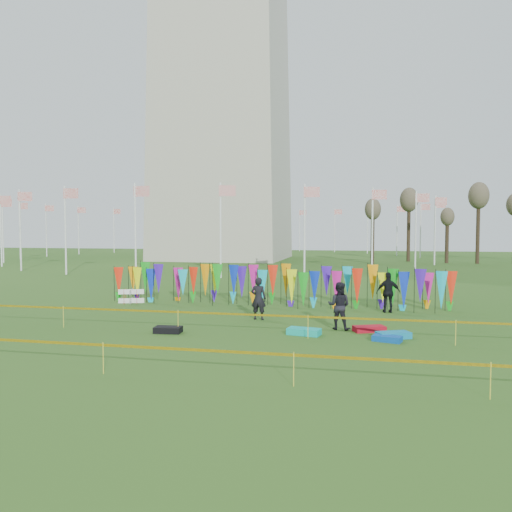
% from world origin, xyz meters
% --- Properties ---
extents(ground, '(160.00, 160.00, 0.00)m').
position_xyz_m(ground, '(0.00, 0.00, 0.00)').
color(ground, '#264F16').
rests_on(ground, ground).
extents(flagpole_ring, '(57.40, 56.16, 8.00)m').
position_xyz_m(flagpole_ring, '(-14.00, 48.00, 4.00)').
color(flagpole_ring, white).
rests_on(flagpole_ring, ground).
extents(banner_row, '(18.64, 0.64, 2.09)m').
position_xyz_m(banner_row, '(0.28, 6.58, 1.21)').
color(banner_row, black).
rests_on(banner_row, ground).
extents(caution_tape_near, '(26.00, 0.02, 0.90)m').
position_xyz_m(caution_tape_near, '(-0.22, -1.04, 0.78)').
color(caution_tape_near, '#E0B504').
rests_on(caution_tape_near, ground).
extents(caution_tape_far, '(26.00, 0.02, 0.90)m').
position_xyz_m(caution_tape_far, '(-0.22, -6.78, 0.78)').
color(caution_tape_far, '#E0B504').
rests_on(caution_tape_far, ground).
extents(box_kite, '(0.71, 0.71, 0.79)m').
position_xyz_m(box_kite, '(-7.52, 5.86, 0.39)').
color(box_kite, '#B90D11').
rests_on(box_kite, ground).
extents(person_left, '(0.74, 0.56, 1.91)m').
position_xyz_m(person_left, '(0.34, 2.45, 0.96)').
color(person_left, black).
rests_on(person_left, ground).
extents(person_mid, '(1.03, 0.74, 1.93)m').
position_xyz_m(person_mid, '(3.99, 0.97, 0.96)').
color(person_mid, black).
rests_on(person_mid, ground).
extents(person_right, '(1.23, 0.80, 1.98)m').
position_xyz_m(person_right, '(6.16, 5.64, 0.99)').
color(person_right, black).
rests_on(person_right, ground).
extents(kite_bag_turquoise, '(1.35, 0.86, 0.25)m').
position_xyz_m(kite_bag_turquoise, '(2.72, -0.38, 0.12)').
color(kite_bag_turquoise, '#0CBBAB').
rests_on(kite_bag_turquoise, ground).
extents(kite_bag_blue, '(1.12, 0.80, 0.21)m').
position_xyz_m(kite_bag_blue, '(5.80, -0.90, 0.11)').
color(kite_bag_blue, '#0A4DB1').
rests_on(kite_bag_blue, ground).
extents(kite_bag_red, '(1.36, 0.99, 0.23)m').
position_xyz_m(kite_bag_red, '(5.19, 0.74, 0.11)').
color(kite_bag_red, red).
rests_on(kite_bag_red, ground).
extents(kite_bag_black, '(1.09, 0.69, 0.24)m').
position_xyz_m(kite_bag_black, '(-2.54, -1.12, 0.12)').
color(kite_bag_black, black).
rests_on(kite_bag_black, ground).
extents(kite_bag_teal, '(1.36, 1.05, 0.24)m').
position_xyz_m(kite_bag_teal, '(6.05, -0.29, 0.12)').
color(kite_bag_teal, '#0C83B4').
rests_on(kite_bag_teal, ground).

